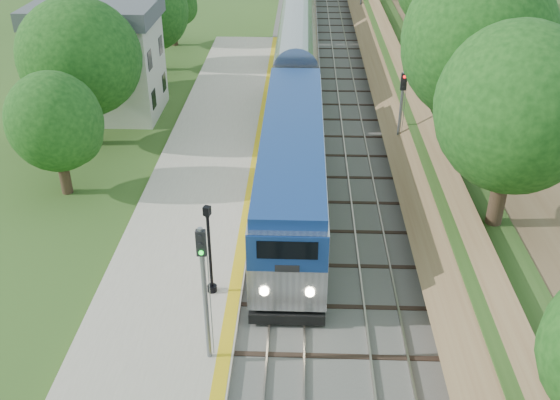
{
  "coord_description": "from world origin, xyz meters",
  "views": [
    {
      "loc": [
        0.47,
        -13.04,
        17.39
      ],
      "look_at": [
        -0.5,
        12.47,
        2.8
      ],
      "focal_mm": 40.0,
      "sensor_mm": 36.0,
      "label": 1
    }
  ],
  "objects_px": {
    "signal_farside": "(401,111)",
    "station_building": "(100,59)",
    "signal_platform": "(204,281)",
    "lamppost_far": "(210,255)"
  },
  "relations": [
    {
      "from": "station_building",
      "to": "signal_platform",
      "type": "xyz_separation_m",
      "value": [
        11.1,
        -25.41,
        -0.16
      ]
    },
    {
      "from": "station_building",
      "to": "signal_farside",
      "type": "distance_m",
      "value": 22.02
    },
    {
      "from": "signal_farside",
      "to": "station_building",
      "type": "bearing_deg",
      "value": 156.53
    },
    {
      "from": "station_building",
      "to": "signal_farside",
      "type": "relative_size",
      "value": 1.39
    },
    {
      "from": "signal_platform",
      "to": "signal_farside",
      "type": "xyz_separation_m",
      "value": [
        9.1,
        16.64,
        -0.04
      ]
    },
    {
      "from": "signal_farside",
      "to": "signal_platform",
      "type": "bearing_deg",
      "value": -118.67
    },
    {
      "from": "station_building",
      "to": "signal_platform",
      "type": "height_order",
      "value": "station_building"
    },
    {
      "from": "signal_platform",
      "to": "signal_farside",
      "type": "distance_m",
      "value": 18.97
    },
    {
      "from": "lamppost_far",
      "to": "signal_farside",
      "type": "xyz_separation_m",
      "value": [
        9.52,
        12.67,
        1.6
      ]
    },
    {
      "from": "signal_platform",
      "to": "station_building",
      "type": "bearing_deg",
      "value": 113.59
    }
  ]
}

